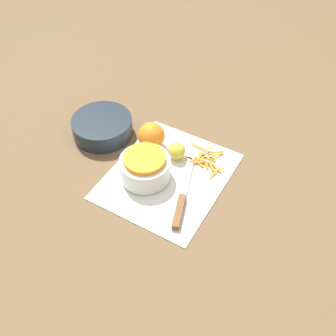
% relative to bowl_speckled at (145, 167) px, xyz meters
% --- Properties ---
extents(ground_plane, '(4.00, 4.00, 0.00)m').
position_rel_bowl_speckled_xyz_m(ground_plane, '(0.04, -0.06, -0.04)').
color(ground_plane, brown).
extents(cutting_board, '(0.38, 0.32, 0.01)m').
position_rel_bowl_speckled_xyz_m(cutting_board, '(0.04, -0.06, -0.04)').
color(cutting_board, silver).
rests_on(cutting_board, ground_plane).
extents(bowl_speckled, '(0.15, 0.15, 0.08)m').
position_rel_bowl_speckled_xyz_m(bowl_speckled, '(0.00, 0.00, 0.00)').
color(bowl_speckled, silver).
rests_on(bowl_speckled, cutting_board).
extents(bowl_dark, '(0.19, 0.19, 0.06)m').
position_rel_bowl_speckled_xyz_m(bowl_dark, '(0.09, 0.22, -0.01)').
color(bowl_dark, '#1E2833').
rests_on(bowl_dark, ground_plane).
extents(knife, '(0.26, 0.11, 0.02)m').
position_rel_bowl_speckled_xyz_m(knife, '(-0.04, -0.14, -0.03)').
color(knife, brown).
rests_on(knife, cutting_board).
extents(orange_left, '(0.08, 0.08, 0.08)m').
position_rel_bowl_speckled_xyz_m(orange_left, '(0.12, 0.05, 0.00)').
color(orange_left, orange).
rests_on(orange_left, cutting_board).
extents(lemon, '(0.05, 0.05, 0.05)m').
position_rel_bowl_speckled_xyz_m(lemon, '(0.11, -0.04, -0.01)').
color(lemon, gold).
rests_on(lemon, cutting_board).
extents(peel_pile, '(0.12, 0.14, 0.01)m').
position_rel_bowl_speckled_xyz_m(peel_pile, '(0.15, -0.13, -0.03)').
color(peel_pile, orange).
rests_on(peel_pile, cutting_board).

